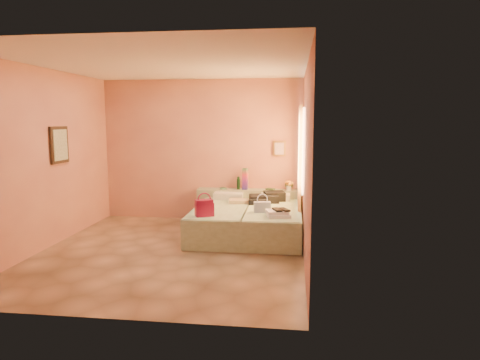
{
  "coord_description": "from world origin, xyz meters",
  "views": [
    {
      "loc": [
        1.82,
        -6.15,
        2.0
      ],
      "look_at": [
        0.95,
        0.85,
        1.01
      ],
      "focal_mm": 32.0,
      "sensor_mm": 36.0,
      "label": 1
    }
  ],
  "objects_px": {
    "bed_right": "(273,223)",
    "towel_stack": "(278,214)",
    "water_bottle": "(239,183)",
    "flower_vase": "(289,185)",
    "green_book": "(270,189)",
    "blue_handbag": "(262,207)",
    "headboard_ledge": "(249,206)",
    "bed_left": "(222,221)",
    "magenta_handbag": "(204,208)"
  },
  "relations": [
    {
      "from": "bed_right",
      "to": "towel_stack",
      "type": "bearing_deg",
      "value": -80.64
    },
    {
      "from": "water_bottle",
      "to": "flower_vase",
      "type": "distance_m",
      "value": 0.99
    },
    {
      "from": "green_book",
      "to": "blue_handbag",
      "type": "xyz_separation_m",
      "value": [
        -0.06,
        -1.4,
        -0.08
      ]
    },
    {
      "from": "headboard_ledge",
      "to": "flower_vase",
      "type": "distance_m",
      "value": 0.89
    },
    {
      "from": "green_book",
      "to": "flower_vase",
      "type": "bearing_deg",
      "value": 10.74
    },
    {
      "from": "green_book",
      "to": "water_bottle",
      "type": "bearing_deg",
      "value": -158.0
    },
    {
      "from": "water_bottle",
      "to": "towel_stack",
      "type": "distance_m",
      "value": 1.88
    },
    {
      "from": "flower_vase",
      "to": "towel_stack",
      "type": "xyz_separation_m",
      "value": [
        -0.14,
        -1.64,
        -0.22
      ]
    },
    {
      "from": "bed_left",
      "to": "blue_handbag",
      "type": "bearing_deg",
      "value": -25.14
    },
    {
      "from": "bed_left",
      "to": "green_book",
      "type": "bearing_deg",
      "value": 52.96
    },
    {
      "from": "bed_right",
      "to": "towel_stack",
      "type": "distance_m",
      "value": 0.71
    },
    {
      "from": "green_book",
      "to": "towel_stack",
      "type": "bearing_deg",
      "value": -63.23
    },
    {
      "from": "towel_stack",
      "to": "flower_vase",
      "type": "bearing_deg",
      "value": 85.02
    },
    {
      "from": "water_bottle",
      "to": "green_book",
      "type": "relative_size",
      "value": 1.46
    },
    {
      "from": "headboard_ledge",
      "to": "bed_left",
      "type": "distance_m",
      "value": 1.12
    },
    {
      "from": "water_bottle",
      "to": "flower_vase",
      "type": "relative_size",
      "value": 1.02
    },
    {
      "from": "flower_vase",
      "to": "magenta_handbag",
      "type": "relative_size",
      "value": 0.82
    },
    {
      "from": "headboard_ledge",
      "to": "green_book",
      "type": "xyz_separation_m",
      "value": [
        0.41,
        0.01,
        0.34
      ]
    },
    {
      "from": "bed_left",
      "to": "flower_vase",
      "type": "bearing_deg",
      "value": 40.78
    },
    {
      "from": "bed_left",
      "to": "towel_stack",
      "type": "distance_m",
      "value": 1.23
    },
    {
      "from": "green_book",
      "to": "magenta_handbag",
      "type": "xyz_separation_m",
      "value": [
        -0.94,
        -1.78,
        -0.03
      ]
    },
    {
      "from": "headboard_ledge",
      "to": "water_bottle",
      "type": "xyz_separation_m",
      "value": [
        -0.21,
        -0.02,
        0.44
      ]
    },
    {
      "from": "towel_stack",
      "to": "water_bottle",
      "type": "bearing_deg",
      "value": 116.91
    },
    {
      "from": "headboard_ledge",
      "to": "bed_left",
      "type": "xyz_separation_m",
      "value": [
        -0.38,
        -1.05,
        -0.08
      ]
    },
    {
      "from": "blue_handbag",
      "to": "towel_stack",
      "type": "distance_m",
      "value": 0.4
    },
    {
      "from": "green_book",
      "to": "flower_vase",
      "type": "distance_m",
      "value": 0.38
    },
    {
      "from": "green_book",
      "to": "blue_handbag",
      "type": "height_order",
      "value": "green_book"
    },
    {
      "from": "towel_stack",
      "to": "magenta_handbag",
      "type": "bearing_deg",
      "value": -175.4
    },
    {
      "from": "headboard_ledge",
      "to": "flower_vase",
      "type": "relative_size",
      "value": 8.8
    },
    {
      "from": "bed_right",
      "to": "green_book",
      "type": "relative_size",
      "value": 12.29
    },
    {
      "from": "flower_vase",
      "to": "magenta_handbag",
      "type": "height_order",
      "value": "flower_vase"
    },
    {
      "from": "water_bottle",
      "to": "towel_stack",
      "type": "bearing_deg",
      "value": -63.09
    },
    {
      "from": "magenta_handbag",
      "to": "water_bottle",
      "type": "bearing_deg",
      "value": 55.26
    },
    {
      "from": "headboard_ledge",
      "to": "magenta_handbag",
      "type": "bearing_deg",
      "value": -106.55
    },
    {
      "from": "blue_handbag",
      "to": "towel_stack",
      "type": "xyz_separation_m",
      "value": [
        0.27,
        -0.29,
        -0.04
      ]
    },
    {
      "from": "flower_vase",
      "to": "towel_stack",
      "type": "relative_size",
      "value": 0.67
    },
    {
      "from": "flower_vase",
      "to": "towel_stack",
      "type": "distance_m",
      "value": 1.66
    },
    {
      "from": "headboard_ledge",
      "to": "flower_vase",
      "type": "height_order",
      "value": "flower_vase"
    },
    {
      "from": "headboard_ledge",
      "to": "flower_vase",
      "type": "xyz_separation_m",
      "value": [
        0.78,
        -0.05,
        0.44
      ]
    },
    {
      "from": "magenta_handbag",
      "to": "blue_handbag",
      "type": "relative_size",
      "value": 1.04
    },
    {
      "from": "water_bottle",
      "to": "flower_vase",
      "type": "xyz_separation_m",
      "value": [
        0.99,
        -0.03,
        -0.0
      ]
    },
    {
      "from": "bed_right",
      "to": "blue_handbag",
      "type": "xyz_separation_m",
      "value": [
        -0.17,
        -0.34,
        0.34
      ]
    },
    {
      "from": "water_bottle",
      "to": "towel_stack",
      "type": "relative_size",
      "value": 0.68
    },
    {
      "from": "headboard_ledge",
      "to": "magenta_handbag",
      "type": "distance_m",
      "value": 1.88
    },
    {
      "from": "headboard_ledge",
      "to": "bed_right",
      "type": "distance_m",
      "value": 1.18
    },
    {
      "from": "headboard_ledge",
      "to": "blue_handbag",
      "type": "bearing_deg",
      "value": -75.56
    },
    {
      "from": "bed_right",
      "to": "water_bottle",
      "type": "bearing_deg",
      "value": 125.32
    },
    {
      "from": "headboard_ledge",
      "to": "bed_right",
      "type": "height_order",
      "value": "headboard_ledge"
    },
    {
      "from": "green_book",
      "to": "blue_handbag",
      "type": "distance_m",
      "value": 1.4
    },
    {
      "from": "headboard_ledge",
      "to": "towel_stack",
      "type": "distance_m",
      "value": 1.81
    }
  ]
}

